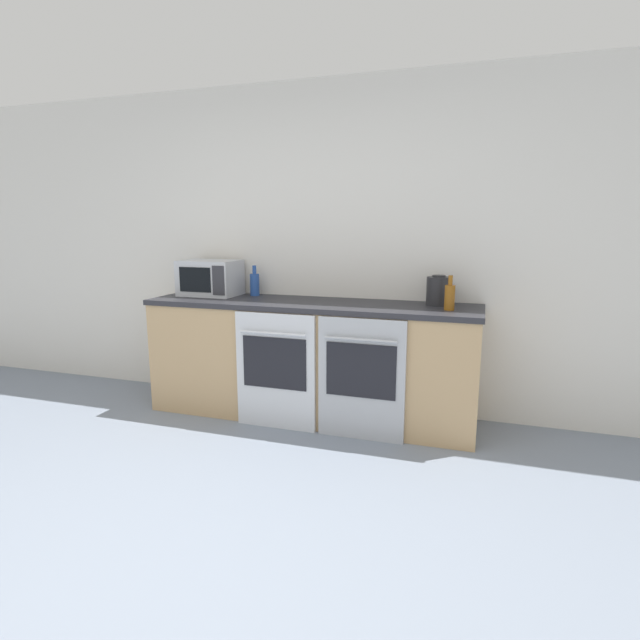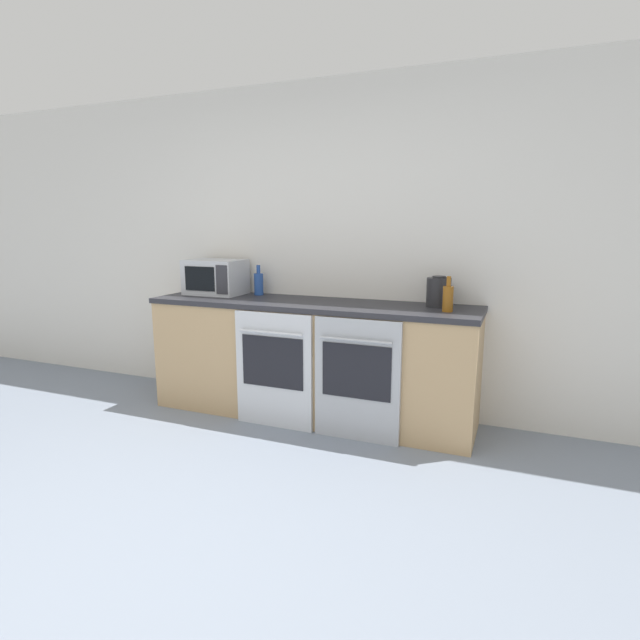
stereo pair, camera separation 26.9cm
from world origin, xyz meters
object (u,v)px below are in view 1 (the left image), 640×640
Objects in this scene: oven_right at (361,379)px; microwave at (210,278)px; kettle at (438,291)px; bottle_amber at (450,297)px; bottle_blue at (255,284)px; oven_left at (275,371)px.

microwave reaches higher than oven_right.
kettle reaches higher than oven_right.
kettle is at bearing 115.51° from bottle_amber.
microwave is 1.88× the size of bottle_blue.
oven_left is at bearing -52.48° from bottle_blue.
bottle_blue reaches higher than oven_left.
bottle_blue is (-0.39, 0.51, 0.57)m from oven_left.
oven_right is 3.94× the size of kettle.
kettle is (1.50, -0.06, 0.01)m from bottle_blue.
oven_left is at bearing 180.00° from oven_right.
oven_right is at bearing -26.24° from bottle_blue.
microwave is 1.96m from bottle_amber.
bottle_amber is (1.59, -0.25, -0.00)m from bottle_blue.
oven_right is 3.46× the size of bottle_blue.
microwave is (-0.75, 0.42, 0.62)m from oven_left.
kettle reaches higher than oven_left.
microwave reaches higher than bottle_blue.
microwave reaches higher than bottle_amber.
kettle is at bearing 22.34° from oven_left.
oven_left and oven_right have the same top height.
bottle_blue is at bearing 14.41° from microwave.
bottle_blue is 1.50m from kettle.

